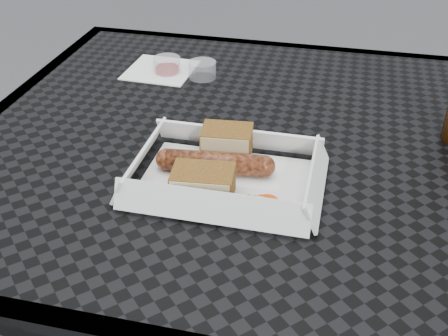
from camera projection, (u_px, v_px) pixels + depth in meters
name	position (u px, v px, depth m)	size (l,w,h in m)	color
patio_table	(229.00, 176.00, 0.89)	(0.80, 0.80, 0.74)	black
food_tray	(226.00, 182.00, 0.74)	(0.22, 0.15, 0.00)	white
bratwurst	(215.00, 163.00, 0.75)	(0.16, 0.04, 0.03)	brown
bread_near	(227.00, 143.00, 0.78)	(0.07, 0.05, 0.04)	brown
bread_far	(203.00, 184.00, 0.70)	(0.08, 0.05, 0.04)	brown
veg_garnish	(259.00, 207.00, 0.69)	(0.03, 0.03, 0.00)	#D84209
napkin	(161.00, 70.00, 1.05)	(0.12, 0.12, 0.00)	white
condiment_cup_sauce	(167.00, 65.00, 1.03)	(0.05, 0.05, 0.03)	maroon
condiment_cup_empty	(202.00, 70.00, 1.01)	(0.05, 0.05, 0.03)	silver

